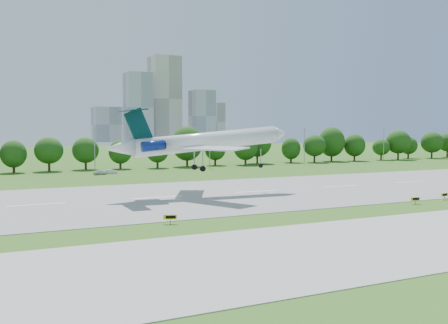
# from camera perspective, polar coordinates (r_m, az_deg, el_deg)

# --- Properties ---
(ground) EXTENTS (600.00, 600.00, 0.00)m
(ground) POSITION_cam_1_polar(r_m,az_deg,el_deg) (76.14, 12.90, -5.49)
(ground) COLOR #315E18
(ground) RESTS_ON ground
(runway) EXTENTS (400.00, 45.00, 0.08)m
(runway) POSITION_cam_1_polar(r_m,az_deg,el_deg) (96.81, 3.72, -3.40)
(runway) COLOR gray
(runway) RESTS_ON ground
(taxiway) EXTENTS (400.00, 23.00, 0.08)m
(taxiway) POSITION_cam_1_polar(r_m,az_deg,el_deg) (63.20, 23.11, -7.57)
(taxiway) COLOR #ADADA8
(taxiway) RESTS_ON ground
(tree_line) EXTENTS (288.40, 8.40, 10.40)m
(tree_line) POSITION_cam_1_polar(r_m,az_deg,el_deg) (158.15, -8.10, 1.61)
(tree_line) COLOR #382314
(tree_line) RESTS_ON ground
(light_poles) EXTENTS (175.90, 0.25, 12.19)m
(light_poles) POSITION_cam_1_polar(r_m,az_deg,el_deg) (147.86, -7.88, 1.52)
(light_poles) COLOR gray
(light_poles) RESTS_ON ground
(skyline) EXTENTS (127.00, 52.00, 80.00)m
(skyline) POSITION_cam_1_polar(r_m,az_deg,el_deg) (473.32, -7.18, 6.00)
(skyline) COLOR #B2B2B7
(skyline) RESTS_ON ground
(airliner) EXTENTS (35.56, 25.90, 11.34)m
(airliner) POSITION_cam_1_polar(r_m,az_deg,el_deg) (90.89, -2.89, 2.38)
(airliner) COLOR white
(airliner) RESTS_ON ground
(taxi_sign_left) EXTENTS (1.69, 0.77, 1.21)m
(taxi_sign_left) POSITION_cam_1_polar(r_m,az_deg,el_deg) (64.51, -6.17, -6.28)
(taxi_sign_left) COLOR gray
(taxi_sign_left) RESTS_ON ground
(taxi_sign_centre) EXTENTS (1.64, 0.38, 1.15)m
(taxi_sign_centre) POSITION_cam_1_polar(r_m,az_deg,el_deg) (93.98, 23.90, -3.44)
(taxi_sign_centre) COLOR gray
(taxi_sign_centre) RESTS_ON ground
(taxi_sign_right) EXTENTS (1.62, 0.42, 1.13)m
(taxi_sign_right) POSITION_cam_1_polar(r_m,az_deg,el_deg) (86.64, 21.02, -3.97)
(taxi_sign_right) COLOR gray
(taxi_sign_right) RESTS_ON ground
(service_vehicle_a) EXTENTS (3.98, 1.99, 1.25)m
(service_vehicle_a) POSITION_cam_1_polar(r_m,az_deg,el_deg) (138.62, -12.85, -1.06)
(service_vehicle_a) COLOR silver
(service_vehicle_a) RESTS_ON ground
(service_vehicle_b) EXTENTS (3.84, 2.25, 1.23)m
(service_vehicle_b) POSITION_cam_1_polar(r_m,az_deg,el_deg) (136.10, -13.99, -1.17)
(service_vehicle_b) COLOR silver
(service_vehicle_b) RESTS_ON ground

